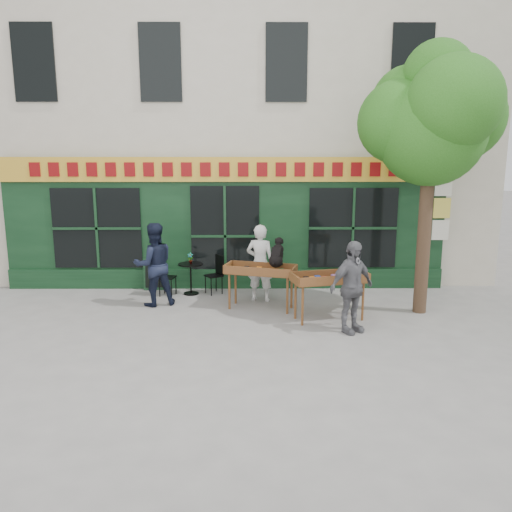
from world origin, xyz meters
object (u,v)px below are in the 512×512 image
object	(u,v)px
dog	(277,252)
bistro_table	(191,272)
book_cart_center	(261,272)
man_left	(154,265)
man_right	(352,287)
woman	(260,263)
book_cart_right	(330,281)

from	to	relation	value
dog	bistro_table	distance (m)	2.50
book_cart_center	dog	distance (m)	0.59
bistro_table	man_left	distance (m)	1.21
dog	man_left	bearing A→B (deg)	-171.15
bistro_table	man_left	bearing A→B (deg)	-127.87
book_cart_center	man_right	xyz separation A→B (m)	(1.69, -1.52, 0.06)
woman	dog	bearing A→B (deg)	132.62
man_right	man_left	distance (m)	4.46
book_cart_center	woman	bearing A→B (deg)	106.06
man_right	book_cart_right	bearing A→B (deg)	78.21
book_cart_center	woman	size ratio (longest dim) A/B	0.90
dog	woman	distance (m)	0.88
dog	woman	size ratio (longest dim) A/B	0.34
book_cart_right	bistro_table	distance (m)	3.66
book_cart_right	man_right	bearing A→B (deg)	-81.79
man_right	book_cart_center	bearing A→B (deg)	104.58
man_right	man_left	world-z (taller)	man_left
dog	man_right	size ratio (longest dim) A/B	0.34
dog	woman	xyz separation A→B (m)	(-0.35, 0.70, -0.40)
man_right	bistro_table	bearing A→B (deg)	107.62
man_right	bistro_table	distance (m)	4.34
man_right	bistro_table	xyz separation A→B (m)	(-3.37, 2.71, -0.34)
book_cart_center	woman	distance (m)	0.65
book_cart_center	book_cart_right	bearing A→B (deg)	-12.72
dog	woman	world-z (taller)	woman
dog	man_right	bearing A→B (deg)	-31.43
woman	book_cart_right	xyz separation A→B (m)	(1.39, -1.42, -0.07)
book_cart_center	woman	world-z (taller)	woman
book_cart_center	bistro_table	world-z (taller)	book_cart_center
woman	man_left	size ratio (longest dim) A/B	0.96
dog	book_cart_right	bearing A→B (deg)	-18.38
bistro_table	book_cart_center	bearing A→B (deg)	-35.44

